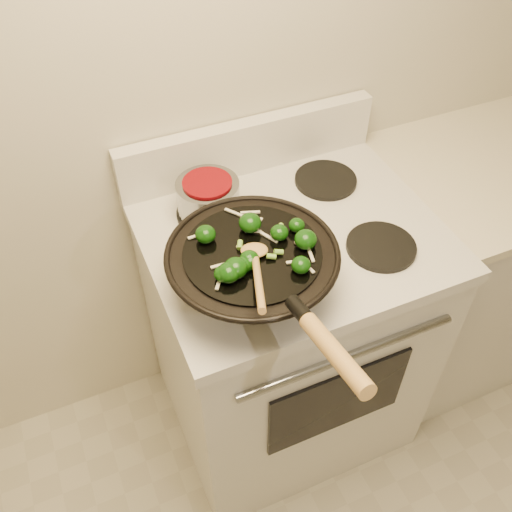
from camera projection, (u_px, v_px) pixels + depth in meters
name	position (u px, v px, depth m)	size (l,w,h in m)	color
stove	(286.00, 332.00, 1.84)	(0.78, 0.67, 1.08)	silver
counter_unit	(476.00, 260.00, 2.09)	(0.80, 0.62, 0.91)	silver
wok	(253.00, 269.00, 1.31)	(0.40, 0.66, 0.24)	black
stirfry	(254.00, 250.00, 1.25)	(0.26, 0.27, 0.05)	#0C3408
wooden_spoon	(256.00, 266.00, 1.19)	(0.13, 0.27, 0.11)	#AF8445
saucepan	(208.00, 197.00, 1.52)	(0.17, 0.27, 0.10)	gray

